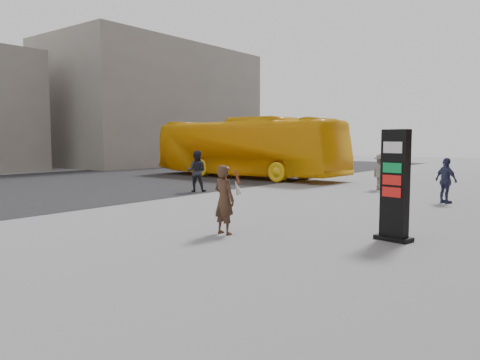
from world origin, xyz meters
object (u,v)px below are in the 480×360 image
Objects in this scene: woman at (224,199)px; pedestrian_c at (446,181)px; info_pylon at (395,185)px; pedestrian_b at (381,172)px; pedestrian_a at (197,171)px; bus at (246,148)px.

woman reaches higher than pedestrian_c.
pedestrian_b is (-3.96, 9.48, -0.41)m from info_pylon.
info_pylon is at bearing -146.31° from woman.
pedestrian_a is at bearing 166.75° from info_pylon.
woman is 0.93× the size of pedestrian_a.
info_pylon is at bearing -128.81° from bus.
pedestrian_a is (-9.63, 4.20, -0.33)m from info_pylon.
bus reaches higher than pedestrian_a.
pedestrian_a is 1.10× the size of pedestrian_c.
pedestrian_a is at bearing 77.41° from pedestrian_b.
pedestrian_b is at bearing -168.95° from pedestrian_a.
info_pylon is 6.80m from pedestrian_c.
pedestrian_b is at bearing -7.47° from pedestrian_c.
woman is at bearing 105.15° from pedestrian_c.
pedestrian_a is (-6.38, 5.89, 0.04)m from woman.
info_pylon is 10.28m from pedestrian_b.
pedestrian_a is at bearing -155.10° from bus.
info_pylon is at bearing 127.83° from pedestrian_c.
info_pylon is 16.71m from bus.
pedestrian_c is (8.96, 2.56, -0.08)m from pedestrian_a.
woman is 1.03× the size of pedestrian_b.
info_pylon is 10.51m from pedestrian_a.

